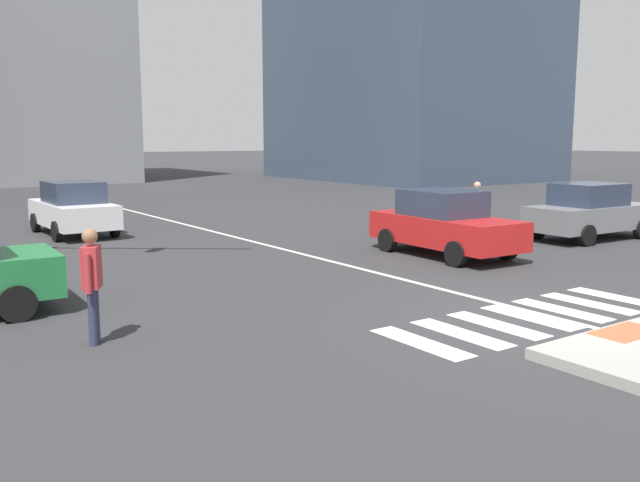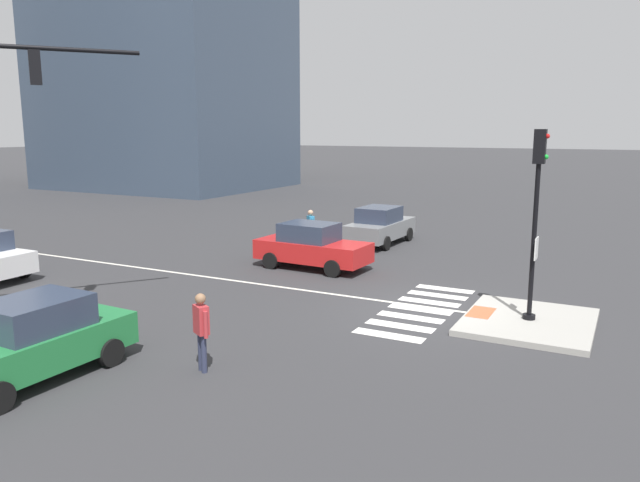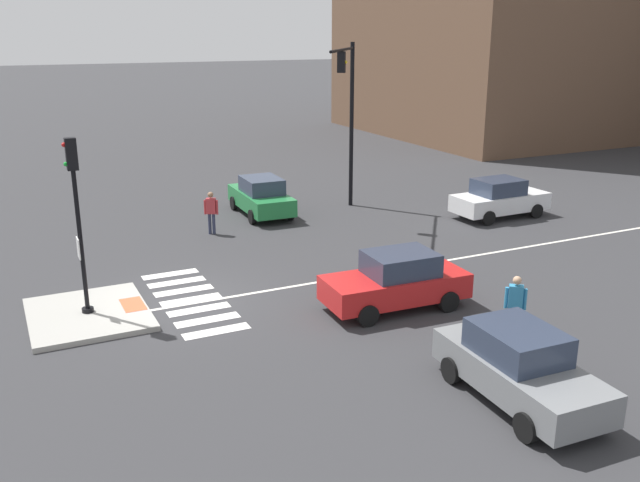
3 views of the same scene
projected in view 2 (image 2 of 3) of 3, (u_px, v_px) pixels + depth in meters
The scene contains 18 objects.
ground_plane at pixel (431, 311), 16.85m from camera, with size 300.00×300.00×0.00m, color #333335.
traffic_island at pixel (529, 322), 15.67m from camera, with size 3.64×3.15×0.15m, color #A3A099.
tactile_pad_front at pixel (481, 312), 16.21m from camera, with size 1.10×0.60×0.01m, color #DB5B38.
signal_pole at pixel (536, 207), 15.13m from camera, with size 0.44×0.38×4.81m.
crosswalk_stripe_a at pixel (388, 335), 14.85m from camera, with size 0.44×1.80×0.01m, color silver.
crosswalk_stripe_b at pixel (400, 326), 15.56m from camera, with size 0.44×1.80×0.01m, color silver.
crosswalk_stripe_c at pixel (411, 317), 16.28m from camera, with size 0.44×1.80×0.01m, color silver.
crosswalk_stripe_d at pixel (420, 309), 16.99m from camera, with size 0.44×1.80×0.01m, color silver.
crosswalk_stripe_e at pixel (429, 302), 17.71m from camera, with size 0.44×1.80×0.01m, color silver.
crosswalk_stripe_f at pixel (437, 295), 18.42m from camera, with size 0.44×1.80×0.01m, color silver.
crosswalk_stripe_g at pixel (445, 289), 19.14m from camera, with size 0.44×1.80×0.01m, color silver.
lane_centre_line at pixel (161, 271), 21.64m from camera, with size 0.14×28.00×0.01m, color silver.
building_corner_right at pixel (165, 73), 51.62m from camera, with size 14.98×18.60×19.23m.
car_green_cross_left at pixel (32, 340), 12.13m from camera, with size 4.15×1.95×1.64m.
car_red_eastbound_mid at pixel (312, 246), 21.89m from camera, with size 1.99×4.17×1.64m.
car_grey_cross_right at pixel (380, 226), 26.54m from camera, with size 4.16×1.97×1.64m.
pedestrian_at_curb_left at pixel (201, 326), 12.48m from camera, with size 0.37×0.49×1.67m.
pedestrian_waiting_far_side at pixel (311, 226), 25.24m from camera, with size 0.40×0.44×1.67m.
Camera 2 is at (-15.82, -4.73, 4.96)m, focal length 34.18 mm.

